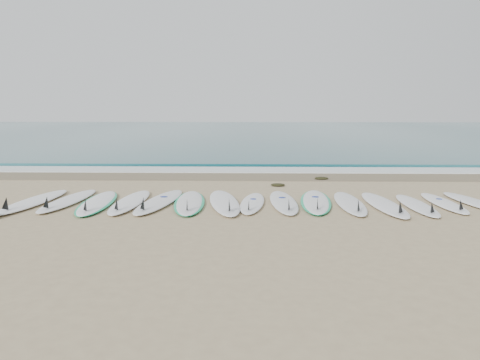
{
  "coord_description": "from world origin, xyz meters",
  "views": [
    {
      "loc": [
        -0.03,
        -9.85,
        2.04
      ],
      "look_at": [
        -0.32,
        0.83,
        0.4
      ],
      "focal_mm": 35.0,
      "sensor_mm": 36.0,
      "label": 1
    }
  ],
  "objects": [
    {
      "name": "seaweed_far",
      "position": [
        1.97,
        3.58,
        0.04
      ],
      "size": [
        0.4,
        0.31,
        0.08
      ],
      "primitive_type": "ellipsoid",
      "color": "black",
      "rests_on": "ground"
    },
    {
      "name": "surfboard_11",
      "position": [
        2.73,
        -0.22,
        0.06
      ],
      "size": [
        0.66,
        2.74,
        0.35
      ],
      "rotation": [
        0.0,
        0.0,
        0.04
      ],
      "color": "white",
      "rests_on": "ground"
    },
    {
      "name": "surfboard_13",
      "position": [
        4.06,
        0.01,
        0.05
      ],
      "size": [
        0.48,
        2.31,
        0.3
      ],
      "rotation": [
        0.0,
        0.0,
        -0.0
      ],
      "color": "white",
      "rests_on": "ground"
    },
    {
      "name": "ocean",
      "position": [
        0.0,
        32.5,
        0.01
      ],
      "size": [
        120.0,
        55.0,
        0.03
      ],
      "primitive_type": "cube",
      "color": "#1F5961",
      "rests_on": "ground"
    },
    {
      "name": "surfboard_3",
      "position": [
        -2.67,
        -0.09,
        0.06
      ],
      "size": [
        0.59,
        2.72,
        0.35
      ],
      "rotation": [
        0.0,
        0.0,
        -0.01
      ],
      "color": "white",
      "rests_on": "ground"
    },
    {
      "name": "wave_crest",
      "position": [
        0.0,
        7.0,
        0.05
      ],
      "size": [
        120.0,
        1.0,
        0.1
      ],
      "primitive_type": "cube",
      "color": "#1F5961",
      "rests_on": "ground"
    },
    {
      "name": "surfboard_1",
      "position": [
        -4.06,
        0.02,
        0.06
      ],
      "size": [
        0.71,
        2.72,
        0.34
      ],
      "rotation": [
        0.0,
        0.0,
        -0.06
      ],
      "color": "white",
      "rests_on": "ground"
    },
    {
      "name": "surfboard_2",
      "position": [
        -3.35,
        -0.15,
        0.05
      ],
      "size": [
        0.91,
        2.77,
        0.34
      ],
      "rotation": [
        0.0,
        0.0,
        0.1
      ],
      "color": "white",
      "rests_on": "ground"
    },
    {
      "name": "surfboard_12",
      "position": [
        3.4,
        -0.25,
        0.05
      ],
      "size": [
        0.51,
        2.38,
        0.3
      ],
      "rotation": [
        0.0,
        0.0,
        -0.01
      ],
      "color": "white",
      "rests_on": "ground"
    },
    {
      "name": "surfboard_0",
      "position": [
        -4.76,
        -0.12,
        0.06
      ],
      "size": [
        0.77,
        2.86,
        0.36
      ],
      "rotation": [
        0.0,
        0.0,
        -0.07
      ],
      "color": "white",
      "rests_on": "ground"
    },
    {
      "name": "surfboard_10",
      "position": [
        2.04,
        -0.09,
        0.06
      ],
      "size": [
        0.62,
        2.63,
        0.33
      ],
      "rotation": [
        0.0,
        0.0,
        -0.03
      ],
      "color": "white",
      "rests_on": "ground"
    },
    {
      "name": "seaweed_near",
      "position": [
        0.64,
        2.39,
        0.04
      ],
      "size": [
        0.38,
        0.29,
        0.07
      ],
      "primitive_type": "ellipsoid",
      "color": "black",
      "rests_on": "ground"
    },
    {
      "name": "surfboard_5",
      "position": [
        -1.38,
        -0.06,
        0.05
      ],
      "size": [
        0.88,
        2.74,
        0.34
      ],
      "rotation": [
        0.0,
        0.0,
        0.09
      ],
      "color": "white",
      "rests_on": "ground"
    },
    {
      "name": "surfboard_9",
      "position": [
        1.34,
        0.11,
        0.05
      ],
      "size": [
        0.92,
        2.78,
        0.35
      ],
      "rotation": [
        0.0,
        0.0,
        -0.1
      ],
      "color": "white",
      "rests_on": "ground"
    },
    {
      "name": "surfboard_4",
      "position": [
        -2.04,
        -0.04,
        0.06
      ],
      "size": [
        0.93,
        2.87,
        0.36
      ],
      "rotation": [
        0.0,
        0.0,
        -0.13
      ],
      "color": "white",
      "rests_on": "ground"
    },
    {
      "name": "surfboard_14",
      "position": [
        4.76,
        0.03,
        0.06
      ],
      "size": [
        0.8,
        2.53,
        0.32
      ],
      "rotation": [
        0.0,
        0.0,
        0.12
      ],
      "color": "white",
      "rests_on": "ground"
    },
    {
      "name": "surfboard_8",
      "position": [
        0.64,
        -0.01,
        0.06
      ],
      "size": [
        0.66,
        2.65,
        0.34
      ],
      "rotation": [
        0.0,
        0.0,
        0.04
      ],
      "color": "white",
      "rests_on": "ground"
    },
    {
      "name": "surfboard_7",
      "position": [
        -0.03,
        -0.1,
        0.05
      ],
      "size": [
        0.68,
        2.36,
        0.3
      ],
      "rotation": [
        0.0,
        0.0,
        -0.08
      ],
      "color": "white",
      "rests_on": "ground"
    },
    {
      "name": "surfboard_6",
      "position": [
        -0.62,
        -0.1,
        0.06
      ],
      "size": [
        1.03,
        2.91,
        0.37
      ],
      "rotation": [
        0.0,
        0.0,
        0.16
      ],
      "color": "white",
      "rests_on": "ground"
    },
    {
      "name": "foam_band",
      "position": [
        0.0,
        5.5,
        0.02
      ],
      "size": [
        120.0,
        1.4,
        0.04
      ],
      "primitive_type": "cube",
      "color": "silver",
      "rests_on": "ground"
    },
    {
      "name": "wet_sand_band",
      "position": [
        0.0,
        4.1,
        0.01
      ],
      "size": [
        120.0,
        1.8,
        0.01
      ],
      "primitive_type": "cube",
      "color": "#6F6049",
      "rests_on": "ground"
    },
    {
      "name": "ground",
      "position": [
        0.0,
        0.0,
        0.0
      ],
      "size": [
        120.0,
        120.0,
        0.0
      ],
      "primitive_type": "plane",
      "color": "tan"
    }
  ]
}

